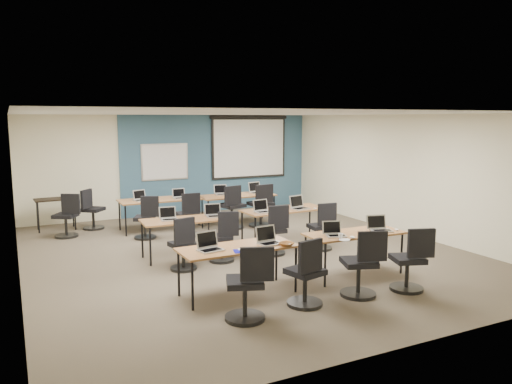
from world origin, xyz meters
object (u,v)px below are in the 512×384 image
laptop_10 (222,192)px  task_chair_4 (184,248)px  training_table_back_right (237,197)px  laptop_6 (262,209)px  laptop_2 (335,232)px  task_chair_1 (306,278)px  whiteboard (165,162)px  utility_table (55,202)px  training_table_mid_left (187,221)px  laptop_11 (256,190)px  task_chair_6 (274,234)px  training_table_front_right (355,235)px  laptop_0 (209,246)px  laptop_5 (214,213)px  laptop_9 (180,196)px  laptop_3 (380,227)px  task_chair_9 (189,218)px  task_chair_11 (262,209)px  laptop_7 (299,206)px  training_table_front_left (238,250)px  laptop_8 (140,198)px  training_table_back_left (161,201)px  task_chair_3 (411,265)px  laptop_1 (268,239)px  spare_chair_b (67,219)px  task_chair_2 (362,269)px  projector_screen (249,144)px  spare_chair_a (92,213)px  task_chair_8 (146,221)px  task_chair_0 (248,290)px  training_table_mid_right (284,211)px  laptop_4 (169,217)px  task_chair_7 (322,230)px

laptop_10 → task_chair_4: bearing=-109.1°
training_table_back_right → laptop_6: laptop_6 is taller
laptop_2 → task_chair_1: bearing=-122.9°
whiteboard → utility_table: bearing=-168.0°
training_table_mid_left → whiteboard: bearing=82.1°
laptop_11 → task_chair_6: bearing=-123.2°
training_table_front_right → laptop_0: size_ratio=4.84×
whiteboard → training_table_mid_left: whiteboard is taller
laptop_5 → laptop_9: bearing=98.8°
laptop_3 → laptop_9: 5.19m
utility_table → laptop_9: bearing=-27.3°
laptop_9 → task_chair_9: bearing=-92.8°
training_table_back_right → task_chair_11: 0.73m
laptop_2 → laptop_7: 2.47m
training_table_front_left → laptop_6: bearing=54.2°
task_chair_4 → laptop_8: bearing=79.0°
laptop_3 → laptop_2: bearing=-166.3°
laptop_6 → laptop_11: size_ratio=0.91×
training_table_back_left → training_table_front_right: bearing=-67.9°
training_table_mid_left → laptop_10: (1.73, 2.51, 0.11)m
whiteboard → task_chair_3: 7.75m
laptop_1 → task_chair_1: bearing=-85.9°
training_table_back_right → task_chair_3: task_chair_3 is taller
spare_chair_b → task_chair_1: bearing=-35.1°
laptop_5 → laptop_10: bearing=75.2°
task_chair_2 → task_chair_9: bearing=122.1°
laptop_0 → laptop_2: bearing=-12.7°
projector_screen → task_chair_6: (-1.76, -4.77, -1.48)m
task_chair_1 → laptop_5: task_chair_1 is taller
laptop_1 → spare_chair_a: bearing=101.1°
task_chair_1 → task_chair_8: bearing=88.6°
laptop_1 → utility_table: (-2.54, 5.91, -0.14)m
whiteboard → task_chair_6: 4.96m
projector_screen → task_chair_0: (-3.58, -7.41, -1.47)m
task_chair_8 → laptop_8: bearing=109.4°
task_chair_0 → laptop_9: 5.74m
task_chair_0 → laptop_1: task_chair_0 is taller
laptop_8 → task_chair_4: bearing=-108.9°
training_table_back_right → laptop_1: size_ratio=5.49×
training_table_mid_left → task_chair_2: task_chair_2 is taller
training_table_back_right → task_chair_2: (-0.45, -5.49, -0.27)m
laptop_5 → spare_chair_a: size_ratio=0.33×
laptop_3 → training_table_mid_right: bearing=115.6°
task_chair_1 → task_chair_4: (-1.00, 2.36, -0.02)m
laptop_4 → laptop_6: 1.92m
training_table_front_left → whiteboard: bearing=82.0°
laptop_7 → task_chair_7: (0.12, -0.71, -0.40)m
training_table_back_left → utility_table: size_ratio=2.11×
laptop_0 → laptop_8: (0.15, 4.81, -0.00)m
projector_screen → laptop_1: projector_screen is taller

